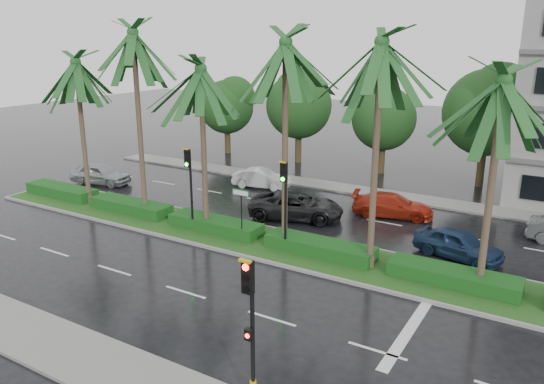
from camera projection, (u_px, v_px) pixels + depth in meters
The scene contains 17 objects.
ground at pixel (254, 251), 25.21m from camera, with size 120.00×120.00×0.00m, color black.
near_sidewalk at pixel (79, 356), 16.80m from camera, with size 40.00×2.40×0.12m, color gray.
far_sidewalk at pixel (352, 190), 35.07m from camera, with size 40.00×2.00×0.12m, color gray.
median at pixel (265, 242), 26.01m from camera, with size 36.00×4.00×0.15m.
hedge at pixel (265, 235), 25.91m from camera, with size 35.20×1.40×0.60m.
lane_markings at pixel (306, 267), 23.36m from camera, with size 34.00×13.06×0.01m.
palm_row at pixel (241, 69), 24.31m from camera, with size 26.30×4.20×10.65m.
signal_near at pixel (251, 327), 13.82m from camera, with size 0.34×0.45×4.36m.
signal_median_left at pixel (189, 177), 26.59m from camera, with size 0.34×0.42×4.36m.
signal_median_right at pixel (284, 193), 23.87m from camera, with size 0.34×0.42×4.36m.
street_sign at pixel (241, 202), 25.50m from camera, with size 0.95×0.09×2.60m.
bg_trees at pixel (402, 110), 37.69m from camera, with size 32.85×5.72×8.26m.
car_silver at pixel (100, 174), 36.42m from camera, with size 4.24×1.71×1.44m, color #9DA0A4.
car_white at pixel (261, 178), 35.56m from camera, with size 3.87×1.35×1.27m, color silver.
car_darkgrey at pixel (296, 206), 29.49m from camera, with size 5.24×2.42×1.46m, color black.
car_red at pixel (393, 205), 29.85m from camera, with size 4.50×1.83×1.31m, color #A72412.
car_blue at pixel (458, 244), 24.20m from camera, with size 4.03×1.62×1.37m, color navy.
Camera 1 is at (12.79, -19.62, 9.78)m, focal length 35.00 mm.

